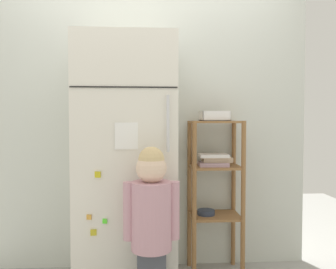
# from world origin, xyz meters

# --- Properties ---
(kitchen_wall_back) EXTENTS (2.72, 0.03, 2.34)m
(kitchen_wall_back) POSITION_xyz_m (0.00, 0.36, 1.17)
(kitchen_wall_back) COLOR silver
(kitchen_wall_back) RESTS_ON ground
(refrigerator) EXTENTS (0.71, 0.65, 1.84)m
(refrigerator) POSITION_xyz_m (-0.15, 0.02, 0.92)
(refrigerator) COLOR silver
(refrigerator) RESTS_ON ground
(child_standing) EXTENTS (0.35, 0.26, 1.08)m
(child_standing) POSITION_xyz_m (0.02, -0.44, 0.65)
(child_standing) COLOR #464A52
(child_standing) RESTS_ON ground
(pantry_shelf_unit) EXTENTS (0.42, 0.32, 1.24)m
(pantry_shelf_unit) POSITION_xyz_m (0.54, 0.17, 0.77)
(pantry_shelf_unit) COLOR olive
(pantry_shelf_unit) RESTS_ON ground
(fruit_bin) EXTENTS (0.22, 0.20, 0.08)m
(fruit_bin) POSITION_xyz_m (0.54, 0.16, 1.27)
(fruit_bin) COLOR white
(fruit_bin) RESTS_ON pantry_shelf_unit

